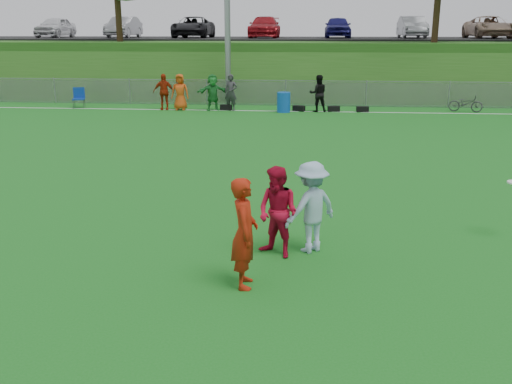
# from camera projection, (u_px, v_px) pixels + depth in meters

# --- Properties ---
(ground) EXTENTS (120.00, 120.00, 0.00)m
(ground) POSITION_uv_depth(u_px,v_px,m) (234.00, 261.00, 9.59)
(ground) COLOR #166919
(ground) RESTS_ON ground
(sideline_far) EXTENTS (60.00, 0.10, 0.01)m
(sideline_far) POSITION_uv_depth(u_px,v_px,m) (283.00, 111.00, 26.81)
(sideline_far) COLOR white
(sideline_far) RESTS_ON ground
(fence) EXTENTS (58.00, 0.06, 1.30)m
(fence) POSITION_uv_depth(u_px,v_px,m) (285.00, 93.00, 28.54)
(fence) COLOR gray
(fence) RESTS_ON ground
(berm) EXTENTS (120.00, 18.00, 3.00)m
(berm) POSITION_uv_depth(u_px,v_px,m) (293.00, 63.00, 38.83)
(berm) COLOR #255618
(berm) RESTS_ON ground
(parking_lot) EXTENTS (120.00, 12.00, 0.10)m
(parking_lot) POSITION_uv_depth(u_px,v_px,m) (294.00, 38.00, 40.31)
(parking_lot) COLOR black
(parking_lot) RESTS_ON berm
(car_row) EXTENTS (32.04, 5.18, 1.44)m
(car_row) POSITION_uv_depth(u_px,v_px,m) (277.00, 27.00, 39.25)
(car_row) COLOR silver
(car_row) RESTS_ON parking_lot
(spectator_row) EXTENTS (8.28, 1.08, 1.69)m
(spectator_row) POSITION_uv_depth(u_px,v_px,m) (223.00, 92.00, 26.83)
(spectator_row) COLOR #A7270B
(spectator_row) RESTS_ON ground
(gear_bags) EXTENTS (7.00, 0.45, 0.26)m
(gear_bags) POSITION_uv_depth(u_px,v_px,m) (305.00, 108.00, 26.78)
(gear_bags) COLOR black
(gear_bags) RESTS_ON ground
(player_red_left) EXTENTS (0.46, 0.65, 1.69)m
(player_red_left) POSITION_uv_depth(u_px,v_px,m) (244.00, 233.00, 8.46)
(player_red_left) COLOR #A31E0B
(player_red_left) RESTS_ON ground
(player_red_center) EXTENTS (0.96, 0.92, 1.57)m
(player_red_center) POSITION_uv_depth(u_px,v_px,m) (278.00, 212.00, 9.61)
(player_red_center) COLOR #B50C2B
(player_red_center) RESTS_ON ground
(player_blue) EXTENTS (1.18, 1.12, 1.60)m
(player_blue) POSITION_uv_depth(u_px,v_px,m) (311.00, 207.00, 9.82)
(player_blue) COLOR #99BBD5
(player_blue) RESTS_ON ground
(recycling_bin) EXTENTS (0.80, 0.80, 0.92)m
(recycling_bin) POSITION_uv_depth(u_px,v_px,m) (284.00, 102.00, 26.40)
(recycling_bin) COLOR #104EB8
(recycling_bin) RESTS_ON ground
(camp_chair) EXTENTS (0.66, 0.67, 0.98)m
(camp_chair) POSITION_uv_depth(u_px,v_px,m) (79.00, 102.00, 27.82)
(camp_chair) COLOR navy
(camp_chair) RESTS_ON ground
(bicycle) EXTENTS (1.60, 0.90, 0.79)m
(bicycle) POSITION_uv_depth(u_px,v_px,m) (466.00, 103.00, 26.52)
(bicycle) COLOR #2D2D30
(bicycle) RESTS_ON ground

